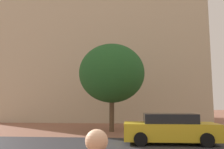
{
  "coord_description": "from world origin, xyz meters",
  "views": [
    {
      "loc": [
        1.21,
        -3.09,
        1.97
      ],
      "look_at": [
        0.27,
        9.34,
        3.54
      ],
      "focal_mm": 36.9,
      "sensor_mm": 36.0,
      "label": 1
    }
  ],
  "objects": [
    {
      "name": "ground_plane",
      "position": [
        0.0,
        10.0,
        0.0
      ],
      "size": [
        120.0,
        120.0,
        0.0
      ],
      "primitive_type": "plane",
      "color": "#93604C"
    },
    {
      "name": "street_asphalt_strip",
      "position": [
        0.0,
        7.48,
        0.0
      ],
      "size": [
        120.0,
        6.04,
        0.0
      ],
      "primitive_type": "cube",
      "color": "#2D2D33",
      "rests_on": "ground_plane"
    },
    {
      "name": "landmark_building",
      "position": [
        -2.29,
        26.43,
        11.43
      ],
      "size": [
        23.36,
        13.34,
        36.61
      ],
      "color": "beige",
      "rests_on": "ground_plane"
    },
    {
      "name": "car_yellow",
      "position": [
        3.21,
        8.81,
        0.71
      ],
      "size": [
        4.55,
        1.96,
        1.46
      ],
      "color": "gold",
      "rests_on": "ground_plane"
    },
    {
      "name": "tree_curb_far",
      "position": [
        -0.06,
        13.46,
        4.15
      ],
      "size": [
        4.74,
        4.74,
        6.29
      ],
      "color": "brown",
      "rests_on": "ground_plane"
    }
  ]
}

